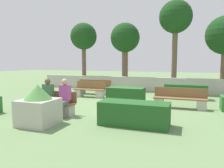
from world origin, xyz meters
The scene contains 15 objects.
ground_plane centered at (0.00, 0.00, 0.00)m, with size 60.00×60.00×0.00m, color #6B8956.
perimeter_wall centered at (0.00, 5.04, 0.45)m, with size 14.83×0.30×0.91m.
bench_front centered at (-2.06, -2.20, 0.33)m, with size 1.94×0.49×0.84m.
bench_left_side centered at (2.40, 0.43, 0.33)m, with size 2.15×0.48×0.84m.
bench_right_side centered at (-2.35, 1.72, 0.32)m, with size 1.71×0.48×0.84m.
bench_back centered at (-2.58, 2.75, 0.33)m, with size 2.04×0.49×0.84m.
person_seated_man centered at (-2.15, -2.34, 0.73)m, with size 0.38×0.63×1.33m.
person_seated_woman centered at (-1.43, -2.34, 0.74)m, with size 0.38×0.63×1.34m.
hedge_block_near_left centered at (0.17, 0.09, 0.41)m, with size 1.57×0.80×0.82m.
hedge_block_mid_right centered at (1.19, -2.55, 0.36)m, with size 2.12×0.84×0.73m.
hedge_block_far_right centered at (2.57, 2.93, 0.37)m, with size 2.11×0.62×0.74m.
planter_corner_left centered at (-1.59, -3.49, 0.57)m, with size 1.05×1.05×1.25m.
tree_leftmost centered at (-4.76, 5.82, 3.68)m, with size 1.95×1.95×4.74m.
tree_center_left centered at (-1.59, 5.92, 3.45)m, with size 2.03×2.03×4.59m.
tree_center_right centered at (1.78, 5.69, 4.59)m, with size 2.06×2.06×5.75m.
Camera 1 is at (2.76, -8.92, 1.97)m, focal length 35.00 mm.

